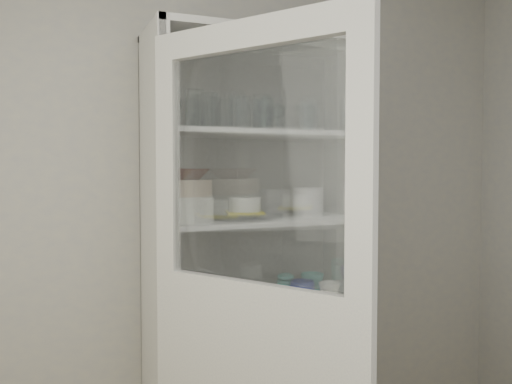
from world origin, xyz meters
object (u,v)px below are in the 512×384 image
object	(u,v)px
plate_stack_back	(176,208)
teal_jar	(286,287)
goblet_2	(278,118)
pantry_cabinet	(251,283)
yellow_trivet	(245,212)
grey_bowl_stack	(308,202)
mug_white	(329,292)
goblet_3	(303,117)
terracotta_bowl	(186,174)
mug_blue	(302,290)
goblet_1	(205,115)
white_ramekin	(245,204)
measuring_cups	(219,307)
white_canister	(193,293)
cream_dish	(223,384)
plate_stack_front	(186,209)
cupboard_door	(253,347)
mug_teal	(312,284)
glass_platter	(245,216)
cream_bowl	(186,188)
tin_box	(305,375)
goblet_0	(174,112)

from	to	relation	value
plate_stack_back	teal_jar	world-z (taller)	plate_stack_back
goblet_2	plate_stack_back	size ratio (longest dim) A/B	0.80
pantry_cabinet	yellow_trivet	size ratio (longest dim) A/B	12.56
grey_bowl_stack	mug_white	world-z (taller)	grey_bowl_stack
goblet_3	terracotta_bowl	distance (m)	0.71
plate_stack_back	mug_blue	bearing A→B (deg)	-16.82
goblet_1	yellow_trivet	size ratio (longest dim) A/B	0.97
goblet_1	white_ramekin	size ratio (longest dim) A/B	1.07
measuring_cups	white_canister	xyz separation A→B (m)	(-0.09, 0.10, 0.05)
yellow_trivet	cream_dish	xyz separation A→B (m)	(-0.11, -0.01, -0.79)
pantry_cabinet	plate_stack_front	bearing A→B (deg)	-160.68
cupboard_door	goblet_2	bearing A→B (deg)	117.67
goblet_1	mug_teal	size ratio (longest dim) A/B	1.42
mug_blue	terracotta_bowl	bearing A→B (deg)	160.76
grey_bowl_stack	white_canister	bearing A→B (deg)	174.84
glass_platter	mug_teal	distance (m)	0.52
cream_bowl	mug_teal	bearing A→B (deg)	9.17
plate_stack_front	mug_teal	distance (m)	0.79
terracotta_bowl	white_canister	world-z (taller)	terracotta_bowl
measuring_cups	mug_blue	bearing A→B (deg)	4.11
white_canister	tin_box	bearing A→B (deg)	-6.48
pantry_cabinet	teal_jar	xyz separation A→B (m)	(0.18, -0.01, -0.03)
pantry_cabinet	cream_dish	size ratio (longest dim) A/B	9.26
glass_platter	mug_blue	distance (m)	0.46
goblet_2	mug_teal	world-z (taller)	goblet_2
pantry_cabinet	terracotta_bowl	world-z (taller)	pantry_cabinet
goblet_2	teal_jar	world-z (taller)	goblet_2
cupboard_door	mug_white	world-z (taller)	cupboard_door
glass_platter	goblet_0	bearing A→B (deg)	164.24
pantry_cabinet	plate_stack_back	distance (m)	0.51
measuring_cups	tin_box	bearing A→B (deg)	5.11
goblet_1	yellow_trivet	bearing A→B (deg)	-35.87
goblet_1	mug_blue	world-z (taller)	goblet_1
cream_bowl	white_canister	size ratio (longest dim) A/B	1.70
mug_blue	mug_teal	size ratio (longest dim) A/B	1.04
yellow_trivet	white_ramekin	distance (m)	0.04
pantry_cabinet	cream_dish	xyz separation A→B (m)	(-0.16, -0.06, -0.44)
goblet_2	cream_bowl	distance (m)	0.64
cupboard_door	pantry_cabinet	bearing A→B (deg)	126.90
pantry_cabinet	mug_blue	size ratio (longest dim) A/B	17.63
pantry_cabinet	goblet_3	bearing A→B (deg)	2.86
pantry_cabinet	cream_bowl	world-z (taller)	pantry_cabinet
goblet_2	mug_white	distance (m)	0.88
goblet_0	grey_bowl_stack	bearing A→B (deg)	-10.53
goblet_0	teal_jar	distance (m)	1.00
white_canister	cream_dish	bearing A→B (deg)	-12.77
plate_stack_back	mug_white	world-z (taller)	plate_stack_back
yellow_trivet	cream_bowl	bearing A→B (deg)	-166.87
plate_stack_front	mug_teal	world-z (taller)	plate_stack_front
goblet_3	mug_white	distance (m)	0.86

